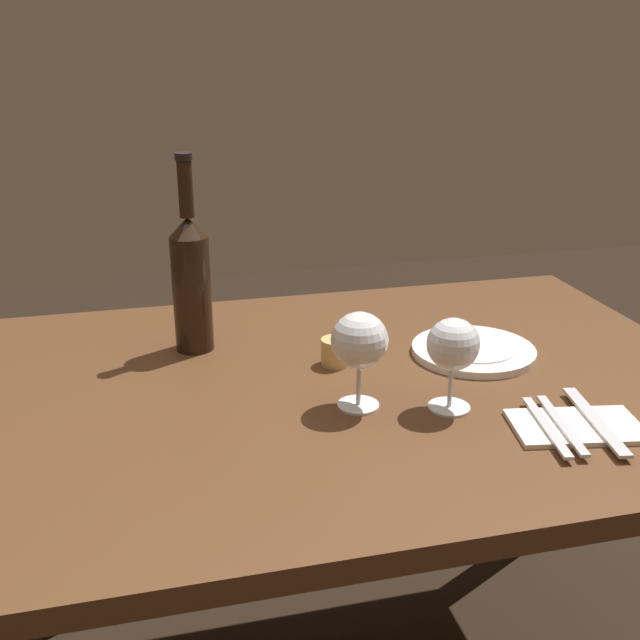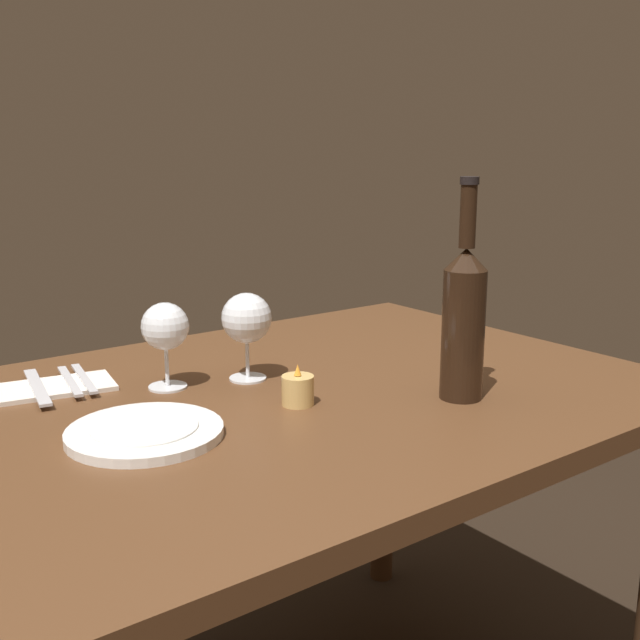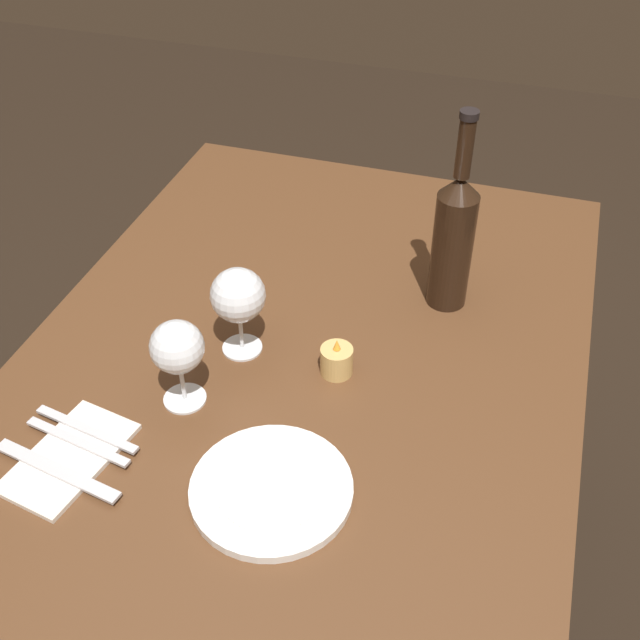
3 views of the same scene
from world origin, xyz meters
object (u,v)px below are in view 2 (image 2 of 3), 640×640
object	(u,v)px
wine_glass_left	(246,320)
wine_bottle	(464,318)
folded_napkin	(55,387)
dinner_plate	(145,432)
wine_glass_right	(165,328)
votive_candle	(298,391)
table_knife	(37,387)
fork_inner	(70,381)
fork_outer	(84,378)

from	to	relation	value
wine_glass_left	wine_bottle	world-z (taller)	wine_bottle
folded_napkin	wine_glass_left	bearing A→B (deg)	153.20
folded_napkin	dinner_plate	bearing A→B (deg)	95.99
wine_glass_right	folded_napkin	xyz separation A→B (m)	(0.16, -0.11, -0.10)
wine_glass_right	folded_napkin	bearing A→B (deg)	-34.09
votive_candle	dinner_plate	distance (m)	0.26
table_knife	votive_candle	bearing A→B (deg)	135.47
fork_inner	wine_glass_left	bearing A→B (deg)	151.08
wine_glass_left	wine_glass_right	world-z (taller)	wine_glass_left
votive_candle	folded_napkin	bearing A→B (deg)	-47.39
wine_glass_right	wine_bottle	world-z (taller)	wine_bottle
wine_bottle	folded_napkin	distance (m)	0.70
wine_bottle	votive_candle	size ratio (longest dim) A/B	5.35
wine_glass_right	fork_inner	distance (m)	0.19
votive_candle	fork_inner	world-z (taller)	votive_candle
dinner_plate	fork_outer	size ratio (longest dim) A/B	1.24
dinner_plate	fork_inner	xyz separation A→B (m)	(0.01, -0.29, 0.00)
wine_glass_left	wine_glass_right	distance (m)	0.14
wine_glass_right	fork_outer	size ratio (longest dim) A/B	0.83
wine_glass_left	votive_candle	world-z (taller)	wine_glass_left
wine_glass_left	table_knife	xyz separation A→B (m)	(0.32, -0.15, -0.10)
votive_candle	fork_inner	size ratio (longest dim) A/B	0.37
folded_napkin	table_knife	bearing A→B (deg)	0.00
votive_candle	dinner_plate	xyz separation A→B (m)	(0.25, -0.02, -0.02)
wine_bottle	folded_napkin	xyz separation A→B (m)	(0.52, -0.44, -0.13)
table_knife	wine_bottle	bearing A→B (deg)	141.12
table_knife	fork_inner	bearing A→B (deg)	-180.00
wine_glass_left	votive_candle	distance (m)	0.18
fork_inner	table_knife	distance (m)	0.06
votive_candle	folded_napkin	xyz separation A→B (m)	(0.29, -0.31, -0.02)
wine_glass_right	fork_inner	world-z (taller)	wine_glass_right
folded_napkin	wine_bottle	bearing A→B (deg)	139.54
votive_candle	wine_bottle	bearing A→B (deg)	150.45
dinner_plate	fork_inner	size ratio (longest dim) A/B	1.24
dinner_plate	table_knife	size ratio (longest dim) A/B	1.06
wine_glass_right	table_knife	distance (m)	0.24
wine_glass_left	fork_outer	xyz separation A→B (m)	(0.24, -0.15, -0.10)
wine_glass_left	wine_bottle	distance (m)	0.38
fork_inner	table_knife	world-z (taller)	same
wine_bottle	fork_outer	world-z (taller)	wine_bottle
votive_candle	dinner_plate	bearing A→B (deg)	-3.81
folded_napkin	fork_outer	distance (m)	0.05
wine_glass_left	wine_bottle	size ratio (longest dim) A/B	0.43
fork_inner	fork_outer	size ratio (longest dim) A/B	1.00
wine_bottle	folded_napkin	bearing A→B (deg)	-40.46
fork_outer	table_knife	size ratio (longest dim) A/B	0.85
wine_bottle	votive_candle	xyz separation A→B (m)	(0.23, -0.13, -0.11)
folded_napkin	fork_outer	size ratio (longest dim) A/B	1.15
wine_glass_right	votive_candle	bearing A→B (deg)	122.20
dinner_plate	folded_napkin	bearing A→B (deg)	-84.01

